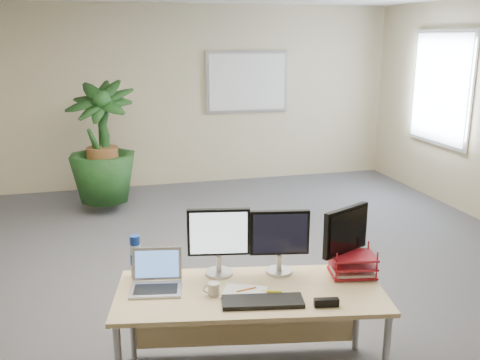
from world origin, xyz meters
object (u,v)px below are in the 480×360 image
object	(u,v)px
desk	(249,303)
laptop	(156,278)
monitor_right	(280,237)
floor_plant	(103,156)
monitor_left	(219,237)

from	to	relation	value
desk	laptop	bearing A→B (deg)	169.13
desk	monitor_right	world-z (taller)	monitor_right
desk	floor_plant	size ratio (longest dim) A/B	1.21
floor_plant	laptop	bearing A→B (deg)	-85.66
floor_plant	monitor_right	xyz separation A→B (m)	(1.12, -3.72, 0.16)
desk	monitor_right	bearing A→B (deg)	25.53
monitor_left	monitor_right	size ratio (longest dim) A/B	1.05
monitor_right	laptop	world-z (taller)	monitor_right
desk	floor_plant	bearing A→B (deg)	102.81
floor_plant	monitor_right	world-z (taller)	floor_plant
monitor_left	monitor_right	distance (m)	0.41
monitor_left	desk	bearing A→B (deg)	-51.34
desk	monitor_left	size ratio (longest dim) A/B	3.88
desk	floor_plant	xyz separation A→B (m)	(-0.87, 3.84, 0.23)
monitor_right	laptop	xyz separation A→B (m)	(-0.84, -0.00, -0.20)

